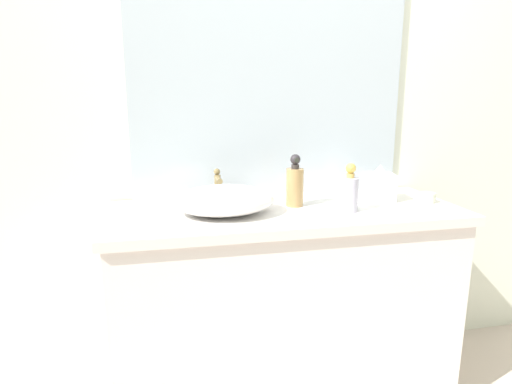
% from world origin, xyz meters
% --- Properties ---
extents(bathroom_wall_rear, '(6.00, 0.06, 2.60)m').
position_xyz_m(bathroom_wall_rear, '(0.00, 0.73, 1.30)').
color(bathroom_wall_rear, silver).
rests_on(bathroom_wall_rear, ground).
extents(vanity_counter, '(1.43, 0.55, 0.86)m').
position_xyz_m(vanity_counter, '(-0.06, 0.41, 0.43)').
color(vanity_counter, white).
rests_on(vanity_counter, ground).
extents(wall_mirror_panel, '(1.24, 0.01, 1.14)m').
position_xyz_m(wall_mirror_panel, '(-0.06, 0.69, 1.43)').
color(wall_mirror_panel, '#B2BCC6').
rests_on(wall_mirror_panel, vanity_counter).
extents(sink_basin, '(0.40, 0.31, 0.11)m').
position_xyz_m(sink_basin, '(-0.32, 0.39, 0.91)').
color(sink_basin, white).
rests_on(sink_basin, vanity_counter).
extents(faucet, '(0.03, 0.11, 0.14)m').
position_xyz_m(faucet, '(-0.32, 0.57, 0.94)').
color(faucet, olive).
rests_on(faucet, vanity_counter).
extents(soap_dispenser, '(0.07, 0.07, 0.19)m').
position_xyz_m(soap_dispenser, '(0.17, 0.32, 0.94)').
color(soap_dispenser, silver).
rests_on(soap_dispenser, vanity_counter).
extents(lotion_bottle, '(0.07, 0.07, 0.22)m').
position_xyz_m(lotion_bottle, '(-0.02, 0.45, 0.95)').
color(lotion_bottle, '#AC8551').
rests_on(lotion_bottle, vanity_counter).
extents(tissue_box, '(0.14, 0.14, 0.16)m').
position_xyz_m(tissue_box, '(0.38, 0.47, 0.93)').
color(tissue_box, silver).
rests_on(tissue_box, vanity_counter).
extents(candle_jar, '(0.06, 0.06, 0.04)m').
position_xyz_m(candle_jar, '(0.56, 0.38, 0.88)').
color(candle_jar, beige).
rests_on(candle_jar, vanity_counter).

